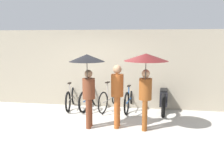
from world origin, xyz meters
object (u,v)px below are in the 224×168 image
(parked_bicycle_2, at_px, (110,98))
(pedestrian_leading, at_px, (88,73))
(parked_bicycle_3, at_px, (130,99))
(motorcycle, at_px, (163,99))
(pedestrian_center, at_px, (117,91))
(pedestrian_trailing, at_px, (146,69))
(parked_bicycle_0, at_px, (71,98))
(parked_bicycle_1, at_px, (90,98))

(parked_bicycle_2, xyz_separation_m, pedestrian_leading, (-0.24, -1.87, 1.10))
(parked_bicycle_3, bearing_deg, motorcycle, -84.27)
(pedestrian_center, distance_m, pedestrian_trailing, 0.96)
(parked_bicycle_0, relative_size, parked_bicycle_2, 0.94)
(pedestrian_center, xyz_separation_m, pedestrian_trailing, (0.72, -0.15, 0.61))
(pedestrian_leading, xyz_separation_m, motorcycle, (1.96, 1.90, -1.06))
(parked_bicycle_1, xyz_separation_m, parked_bicycle_2, (0.66, 0.05, 0.00))
(parked_bicycle_1, xyz_separation_m, pedestrian_leading, (0.42, -1.82, 1.10))
(parked_bicycle_3, bearing_deg, pedestrian_leading, 159.36)
(pedestrian_leading, bearing_deg, pedestrian_trailing, -179.11)
(pedestrian_leading, distance_m, pedestrian_trailing, 1.44)
(parked_bicycle_1, xyz_separation_m, parked_bicycle_3, (1.31, 0.06, 0.01))
(parked_bicycle_0, xyz_separation_m, parked_bicycle_1, (0.66, 0.01, 0.01))
(parked_bicycle_2, bearing_deg, pedestrian_center, -150.23)
(parked_bicycle_2, distance_m, pedestrian_leading, 2.18)
(parked_bicycle_0, xyz_separation_m, parked_bicycle_3, (1.97, 0.07, 0.02))
(parked_bicycle_2, relative_size, pedestrian_leading, 0.89)
(motorcycle, bearing_deg, pedestrian_trailing, 166.22)
(parked_bicycle_0, height_order, parked_bicycle_2, parked_bicycle_0)
(pedestrian_center, height_order, pedestrian_trailing, pedestrian_trailing)
(parked_bicycle_3, distance_m, pedestrian_trailing, 2.24)
(parked_bicycle_1, distance_m, pedestrian_center, 2.05)
(parked_bicycle_0, bearing_deg, parked_bicycle_2, -94.36)
(pedestrian_leading, relative_size, pedestrian_center, 1.17)
(pedestrian_trailing, bearing_deg, pedestrian_center, -12.28)
(parked_bicycle_2, height_order, pedestrian_center, pedestrian_center)
(parked_bicycle_0, distance_m, parked_bicycle_2, 1.31)
(pedestrian_center, bearing_deg, motorcycle, -125.78)
(parked_bicycle_1, xyz_separation_m, pedestrian_center, (1.14, -1.60, 0.60))
(parked_bicycle_0, bearing_deg, pedestrian_leading, -156.37)
(parked_bicycle_2, xyz_separation_m, motorcycle, (1.73, 0.03, 0.04))
(parked_bicycle_2, relative_size, pedestrian_center, 1.04)
(pedestrian_trailing, xyz_separation_m, motorcycle, (0.53, 1.83, -1.17))
(pedestrian_leading, height_order, pedestrian_trailing, pedestrian_trailing)
(parked_bicycle_1, bearing_deg, pedestrian_center, -134.47)
(parked_bicycle_2, distance_m, parked_bicycle_3, 0.65)
(parked_bicycle_0, bearing_deg, motorcycle, -95.41)
(parked_bicycle_2, relative_size, motorcycle, 0.86)
(parked_bicycle_0, xyz_separation_m, pedestrian_leading, (1.08, -1.81, 1.12))
(parked_bicycle_2, relative_size, parked_bicycle_3, 0.96)
(parked_bicycle_3, relative_size, motorcycle, 0.90)
(parked_bicycle_0, relative_size, motorcycle, 0.81)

